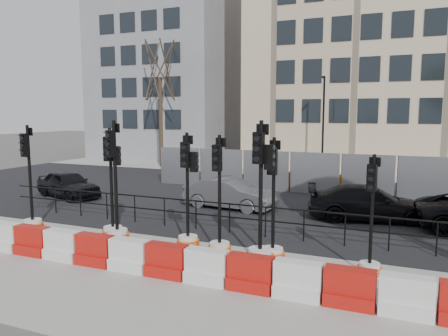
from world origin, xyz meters
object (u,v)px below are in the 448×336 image
at_px(traffic_signal_d, 188,223).
at_px(traffic_signal_a, 31,211).
at_px(traffic_signal_h, 370,253).
at_px(car_c, 369,203).
at_px(car_a, 68,184).

bearing_deg(traffic_signal_d, traffic_signal_a, -179.05).
bearing_deg(traffic_signal_h, traffic_signal_d, -167.69).
bearing_deg(traffic_signal_a, traffic_signal_d, 13.25).
height_order(traffic_signal_d, traffic_signal_h, traffic_signal_d).
distance_m(traffic_signal_h, car_c, 5.77).
xyz_separation_m(traffic_signal_d, car_c, (4.46, 5.54, -0.16)).
distance_m(traffic_signal_a, traffic_signal_h, 10.45).
bearing_deg(car_a, traffic_signal_a, -130.89).
bearing_deg(traffic_signal_h, car_c, 109.32).
xyz_separation_m(traffic_signal_a, car_a, (-3.03, 5.01, -0.10)).
distance_m(traffic_signal_d, traffic_signal_h, 4.93).
height_order(traffic_signal_d, car_a, traffic_signal_d).
relative_size(traffic_signal_a, traffic_signal_d, 1.05).
distance_m(traffic_signal_h, car_a, 14.35).
height_order(traffic_signal_h, car_c, traffic_signal_h).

